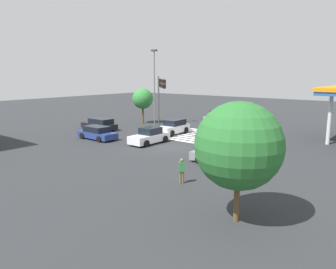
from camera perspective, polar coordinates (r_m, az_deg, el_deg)
name	(u,v)px	position (r m, az deg, el deg)	size (l,w,h in m)	color
ground_plane	(168,147)	(30.18, 0.00, -2.21)	(129.42, 129.42, 0.00)	#2B2D30
crosswalk_markings	(205,137)	(35.34, 6.52, -0.38)	(10.00, 7.25, 0.01)	silver
traffic_signal_mast	(161,90)	(36.67, -1.29, 7.72)	(5.25, 5.25, 6.34)	#47474C
car_0	(174,127)	(36.64, 0.96, 1.29)	(2.05, 4.45, 1.61)	silver
car_1	(218,116)	(46.11, 8.79, 3.12)	(1.97, 4.78, 1.69)	silver
car_2	(100,124)	(40.06, -11.82, 1.76)	(4.77, 2.20, 1.42)	black
car_3	(150,136)	(31.67, -3.22, -0.31)	(1.96, 4.40, 1.57)	silver
car_4	(97,133)	(34.47, -12.24, 0.27)	(4.45, 2.08, 1.36)	navy
car_5	(222,156)	(24.73, 9.36, -3.72)	(4.95, 2.14, 1.39)	gray
pedestrian	(182,170)	(20.18, 2.39, -6.15)	(0.41, 0.41, 1.58)	brown
street_light_pole_a	(154,82)	(42.28, -2.40, 9.16)	(0.80, 0.36, 9.63)	slate
tree_corner_a	(143,99)	(44.30, -4.43, 6.24)	(2.76, 2.76, 4.74)	brown
tree_corner_b	(239,146)	(14.76, 12.22, -1.95)	(3.96, 3.96, 5.52)	brown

